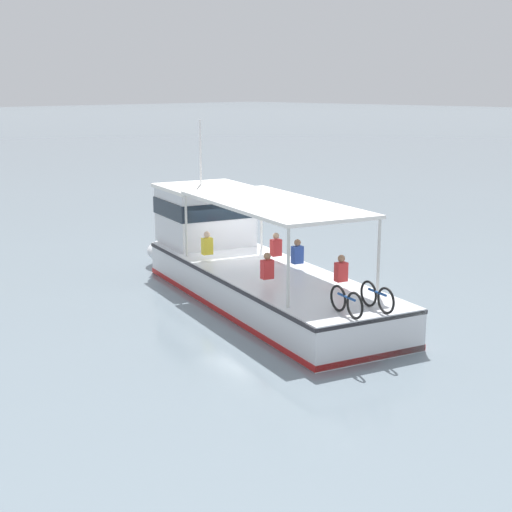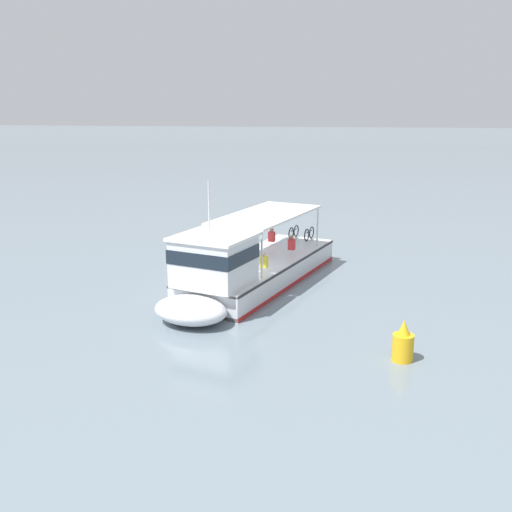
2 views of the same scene
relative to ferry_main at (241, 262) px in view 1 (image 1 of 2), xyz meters
name	(u,v)px [view 1 (image 1 of 2)]	position (x,y,z in m)	size (l,w,h in m)	color
ground_plane	(242,286)	(0.56, -0.57, -1.02)	(400.00, 400.00, 0.00)	slate
ferry_main	(241,262)	(0.00, 0.00, 0.00)	(13.04, 6.82, 5.32)	silver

